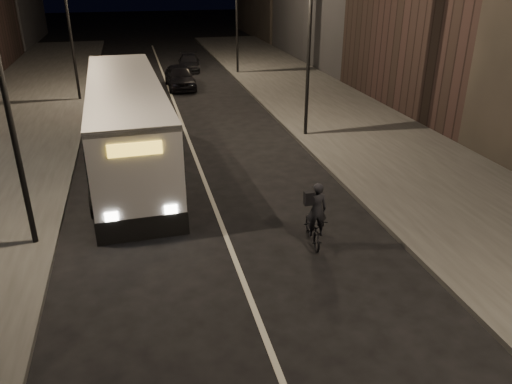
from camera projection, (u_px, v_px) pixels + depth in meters
ground at (250, 298)px, 12.56m from camera, size 180.00×180.00×0.00m
sidewalk_right at (344, 120)px, 26.76m from camera, size 7.00×70.00×0.16m
sidewalk_left at (2, 145)px, 23.06m from camera, size 7.00×70.00×0.16m
streetlight_right_mid at (304, 22)px, 22.12m from camera, size 1.20×0.44×8.12m
streetlight_right_far at (233, 0)px, 36.26m from camera, size 1.20×0.44×8.12m
streetlight_left_near at (10, 63)px, 12.72m from camera, size 1.20×0.44×8.12m
streetlight_left_far at (72, 9)px, 28.64m from camera, size 1.20×0.44×8.12m
city_bus at (127, 121)px, 20.13m from camera, size 3.46×13.17×3.52m
cyclist_on_bicycle at (314, 223)px, 14.78m from camera, size 0.82×1.82×2.02m
car_near at (180, 77)px, 33.84m from camera, size 1.89×4.56×1.54m
car_mid at (130, 68)px, 37.38m from camera, size 1.73×4.10×1.32m
car_far at (189, 63)px, 39.72m from camera, size 2.15×4.31×1.20m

